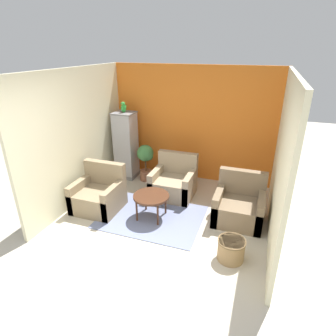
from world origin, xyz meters
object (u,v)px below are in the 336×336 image
birdcage (126,146)px  wicker_basket (231,249)px  armchair_right (239,206)px  potted_plant (145,158)px  coffee_table (151,198)px  armchair_middle (174,183)px  armchair_left (99,195)px  parrot (124,107)px

birdcage → wicker_basket: bearing=-37.5°
armchair_right → potted_plant: size_ratio=1.01×
coffee_table → armchair_middle: (0.11, 0.94, -0.14)m
armchair_middle → armchair_right: bearing=-19.9°
armchair_right → birdcage: bearing=159.4°
armchair_left → parrot: bearing=96.0°
potted_plant → wicker_basket: size_ratio=2.10×
birdcage → wicker_basket: size_ratio=3.82×
armchair_left → armchair_right: size_ratio=1.00×
parrot → birdcage: bearing=-90.0°
parrot → armchair_middle: bearing=-21.3°
wicker_basket → birdcage: bearing=142.5°
coffee_table → potted_plant: (-0.73, 1.42, 0.13)m
wicker_basket → armchair_left: bearing=166.8°
armchair_left → armchair_right: same height
armchair_right → armchair_middle: (-1.38, 0.50, 0.00)m
parrot → potted_plant: (0.49, -0.04, -1.11)m
armchair_right → armchair_middle: same height
armchair_left → wicker_basket: armchair_left is taller
armchair_left → wicker_basket: bearing=-13.2°
coffee_table → parrot: (-1.22, 1.46, 1.24)m
coffee_table → armchair_right: size_ratio=0.75×
armchair_right → wicker_basket: size_ratio=2.12×
coffee_table → birdcage: size_ratio=0.42×
coffee_table → armchair_right: (1.49, 0.44, -0.14)m
coffee_table → wicker_basket: size_ratio=1.59×
parrot → wicker_basket: 3.74m
birdcage → armchair_left: bearing=-84.0°
armchair_right → parrot: parrot is taller
armchair_left → parrot: (-0.16, 1.49, 1.38)m
coffee_table → parrot: bearing=129.9°
armchair_left → wicker_basket: (2.57, -0.60, -0.10)m
birdcage → potted_plant: (0.49, -0.03, -0.23)m
potted_plant → parrot: bearing=175.7°
armchair_right → parrot: size_ratio=3.64×
coffee_table → armchair_middle: 0.96m
armchair_left → armchair_right: (2.56, 0.47, 0.00)m
coffee_table → birdcage: 1.94m
armchair_middle → birdcage: 1.51m
armchair_middle → potted_plant: armchair_middle is taller
birdcage → armchair_right: bearing=-20.6°
armchair_right → armchair_middle: size_ratio=1.00×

